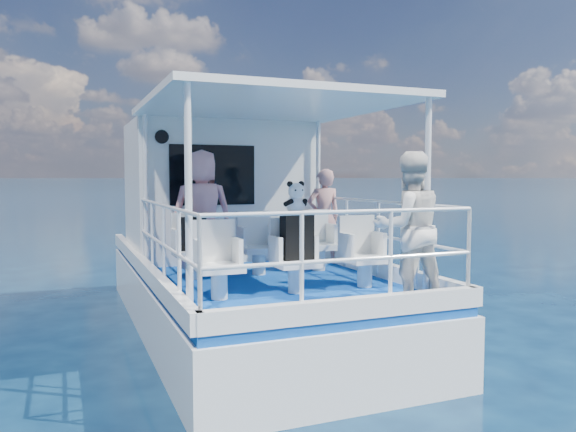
{
  "coord_description": "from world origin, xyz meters",
  "views": [
    {
      "loc": [
        -2.46,
        -6.95,
        2.22
      ],
      "look_at": [
        0.19,
        -0.4,
        1.73
      ],
      "focal_mm": 35.0,
      "sensor_mm": 36.0,
      "label": 1
    }
  ],
  "objects_px": {
    "passenger_port_fwd": "(202,212)",
    "passenger_stbd_aft": "(409,228)",
    "backpack_center": "(297,237)",
    "panda": "(296,198)"
  },
  "relations": [
    {
      "from": "passenger_port_fwd",
      "to": "passenger_stbd_aft",
      "type": "relative_size",
      "value": 1.06
    },
    {
      "from": "passenger_stbd_aft",
      "to": "backpack_center",
      "type": "bearing_deg",
      "value": -39.34
    },
    {
      "from": "passenger_stbd_aft",
      "to": "panda",
      "type": "relative_size",
      "value": 4.31
    },
    {
      "from": "passenger_stbd_aft",
      "to": "passenger_port_fwd",
      "type": "bearing_deg",
      "value": -50.37
    },
    {
      "from": "passenger_port_fwd",
      "to": "passenger_stbd_aft",
      "type": "distance_m",
      "value": 3.02
    },
    {
      "from": "passenger_port_fwd",
      "to": "panda",
      "type": "relative_size",
      "value": 4.59
    },
    {
      "from": "panda",
      "to": "passenger_port_fwd",
      "type": "bearing_deg",
      "value": 113.59
    },
    {
      "from": "panda",
      "to": "backpack_center",
      "type": "bearing_deg",
      "value": -44.18
    },
    {
      "from": "backpack_center",
      "to": "panda",
      "type": "height_order",
      "value": "panda"
    },
    {
      "from": "passenger_port_fwd",
      "to": "panda",
      "type": "bearing_deg",
      "value": 118.31
    }
  ]
}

